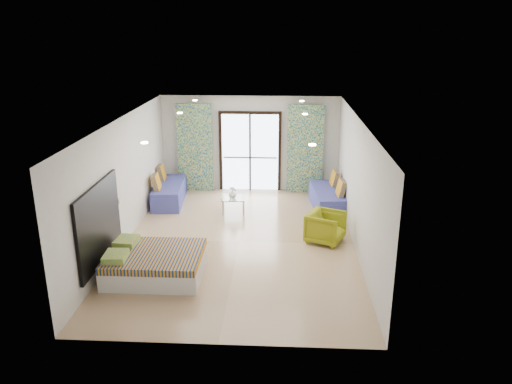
{
  "coord_description": "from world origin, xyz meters",
  "views": [
    {
      "loc": [
        0.9,
        -10.06,
        4.53
      ],
      "look_at": [
        0.36,
        0.04,
        1.15
      ],
      "focal_mm": 35.0,
      "sensor_mm": 36.0,
      "label": 1
    }
  ],
  "objects_px": {
    "daybed_left": "(169,192)",
    "armchair": "(326,226)",
    "daybed_right": "(328,198)",
    "coffee_table": "(233,199)",
    "bed": "(154,263)"
  },
  "relations": [
    {
      "from": "armchair",
      "to": "daybed_right",
      "type": "bearing_deg",
      "value": 17.93
    },
    {
      "from": "bed",
      "to": "daybed_left",
      "type": "xyz_separation_m",
      "value": [
        -0.64,
        4.16,
        0.03
      ]
    },
    {
      "from": "coffee_table",
      "to": "armchair",
      "type": "relative_size",
      "value": 0.91
    },
    {
      "from": "bed",
      "to": "armchair",
      "type": "distance_m",
      "value": 3.79
    },
    {
      "from": "coffee_table",
      "to": "armchair",
      "type": "xyz_separation_m",
      "value": [
        2.2,
        -1.74,
        0.03
      ]
    },
    {
      "from": "bed",
      "to": "daybed_right",
      "type": "xyz_separation_m",
      "value": [
        3.59,
        3.89,
        0.02
      ]
    },
    {
      "from": "daybed_left",
      "to": "armchair",
      "type": "distance_m",
      "value": 4.67
    },
    {
      "from": "bed",
      "to": "daybed_left",
      "type": "distance_m",
      "value": 4.21
    },
    {
      "from": "bed",
      "to": "coffee_table",
      "type": "xyz_separation_m",
      "value": [
        1.16,
        3.5,
        0.09
      ]
    },
    {
      "from": "daybed_left",
      "to": "armchair",
      "type": "height_order",
      "value": "daybed_left"
    },
    {
      "from": "armchair",
      "to": "bed",
      "type": "bearing_deg",
      "value": 141.69
    },
    {
      "from": "bed",
      "to": "armchair",
      "type": "height_order",
      "value": "armchair"
    },
    {
      "from": "daybed_right",
      "to": "bed",
      "type": "bearing_deg",
      "value": -138.12
    },
    {
      "from": "daybed_right",
      "to": "daybed_left",
      "type": "bearing_deg",
      "value": 170.93
    },
    {
      "from": "bed",
      "to": "daybed_right",
      "type": "height_order",
      "value": "daybed_right"
    }
  ]
}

